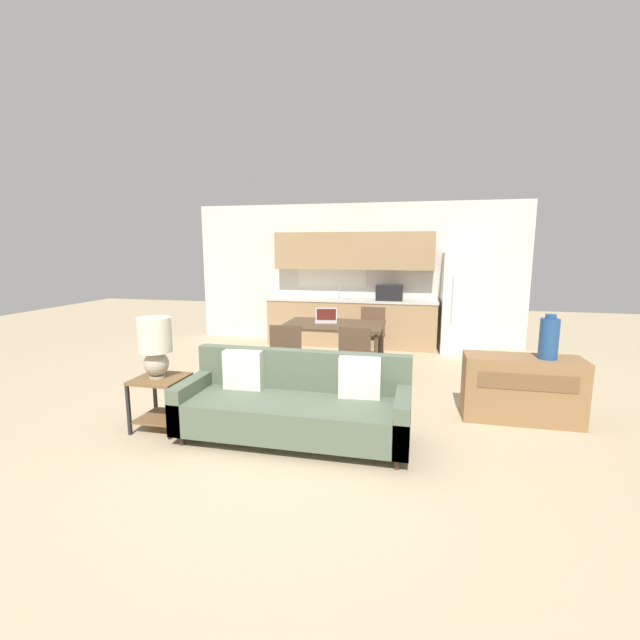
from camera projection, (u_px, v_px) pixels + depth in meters
ground_plane at (283, 441)px, 4.14m from camera, size 20.00×20.00×0.00m
wall_back at (354, 274)px, 8.37m from camera, size 6.40×0.07×2.70m
kitchen_counter at (352, 302)px, 8.16m from camera, size 3.21×0.65×2.15m
refrigerator at (464, 303)px, 7.59m from camera, size 0.79×0.77×1.77m
dining_table at (334, 328)px, 6.21m from camera, size 1.43×0.94×0.77m
couch at (295, 405)px, 4.19m from camera, size 2.22×0.80×0.83m
side_table at (161, 394)px, 4.40m from camera, size 0.48×0.48×0.54m
table_lamp at (155, 343)px, 4.31m from camera, size 0.33×0.33×0.62m
credenza at (521, 389)px, 4.61m from camera, size 1.21×0.45×0.71m
vase at (549, 338)px, 4.44m from camera, size 0.19×0.19×0.47m
dining_chair_near_right at (357, 356)px, 5.37m from camera, size 0.46×0.46×0.90m
dining_chair_near_left at (287, 353)px, 5.52m from camera, size 0.48×0.48×0.90m
dining_chair_far_right at (371, 332)px, 6.93m from camera, size 0.45×0.45×0.90m
laptop at (326, 319)px, 6.34m from camera, size 0.36×0.31×0.20m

